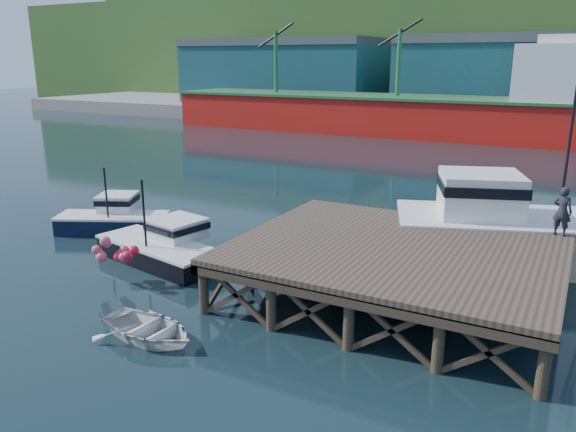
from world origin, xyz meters
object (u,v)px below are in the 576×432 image
Objects in this scene: boat_black at (163,246)px; dinghy at (148,328)px; boat_navy at (114,217)px; trawler at (537,226)px; dockworker at (562,211)px.

dinghy is (4.52, -6.08, -0.35)m from boat_black.
boat_navy is 0.45× the size of trawler.
boat_navy is 0.90× the size of boat_black.
boat_navy is at bearing 55.21° from dinghy.
trawler is 6.77× the size of dockworker.
trawler is 3.67× the size of dinghy.
dockworker is (1.01, -2.31, 1.36)m from trawler.
trawler is (15.03, 7.87, 1.04)m from boat_black.
boat_navy reaches higher than dinghy.
boat_navy is 13.25m from dinghy.
boat_black reaches higher than dinghy.
boat_black is at bearing -50.26° from boat_navy.
boat_navy is 21.31m from trawler.
boat_navy is at bearing 23.55° from dockworker.
boat_black is 1.83× the size of dinghy.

